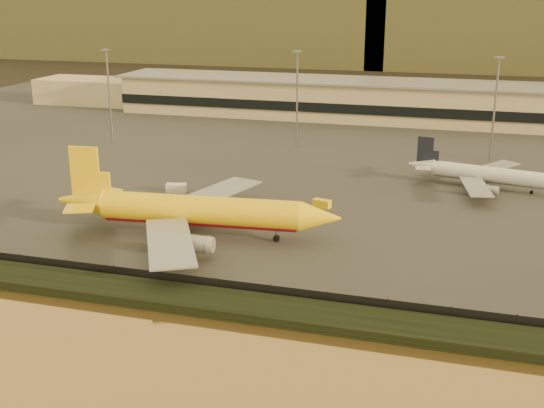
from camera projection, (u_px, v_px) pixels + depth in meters
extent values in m
plane|color=black|center=(234.00, 259.00, 108.59)|extent=(900.00, 900.00, 0.00)
cube|color=black|center=(192.00, 300.00, 92.83)|extent=(320.00, 7.00, 1.40)
cube|color=#2D2D2D|center=(343.00, 138.00, 195.45)|extent=(320.00, 220.00, 0.20)
cube|color=black|center=(203.00, 284.00, 96.30)|extent=(300.00, 0.05, 2.20)
cube|color=tan|center=(361.00, 101.00, 221.04)|extent=(160.00, 22.00, 12.00)
cube|color=black|center=(355.00, 109.00, 211.10)|extent=(160.00, 0.60, 3.00)
cube|color=gray|center=(361.00, 81.00, 219.12)|extent=(164.00, 24.00, 0.60)
cube|color=tan|center=(106.00, 92.00, 250.45)|extent=(50.00, 18.00, 9.00)
cylinder|color=slate|center=(109.00, 98.00, 184.73)|extent=(0.50, 0.50, 25.00)
cube|color=slate|center=(106.00, 50.00, 180.87)|extent=(2.20, 2.20, 0.40)
cylinder|color=slate|center=(297.00, 100.00, 180.56)|extent=(0.50, 0.50, 25.00)
cube|color=slate|center=(298.00, 52.00, 176.70)|extent=(2.20, 2.20, 0.40)
cylinder|color=slate|center=(494.00, 111.00, 165.42)|extent=(0.50, 0.50, 25.00)
cube|color=slate|center=(500.00, 58.00, 161.56)|extent=(2.20, 2.20, 0.40)
cube|color=brown|center=(203.00, 9.00, 448.50)|extent=(260.00, 160.00, 55.00)
cylinder|color=yellow|center=(200.00, 210.00, 116.56)|extent=(35.00, 8.29, 5.01)
cylinder|color=#AF0A1B|center=(201.00, 215.00, 116.83)|extent=(33.93, 7.10, 3.91)
cone|color=yellow|center=(321.00, 217.00, 112.88)|extent=(7.19, 5.63, 5.01)
cone|color=yellow|center=(82.00, 201.00, 120.30)|extent=(9.11, 5.81, 5.01)
cube|color=yellow|center=(85.00, 171.00, 118.46)|extent=(5.31, 0.90, 8.77)
cube|color=yellow|center=(104.00, 192.00, 124.54)|extent=(5.73, 5.69, 0.30)
cube|color=yellow|center=(79.00, 208.00, 115.16)|extent=(6.31, 6.28, 0.30)
cube|color=gray|center=(216.00, 193.00, 129.49)|extent=(12.63, 22.70, 0.30)
cylinder|color=gray|center=(224.00, 205.00, 126.43)|extent=(6.02, 3.29, 2.75)
cube|color=gray|center=(170.00, 242.00, 104.52)|extent=(15.98, 22.34, 0.30)
cylinder|color=gray|center=(191.00, 244.00, 107.55)|extent=(6.02, 3.29, 2.75)
cylinder|color=black|center=(276.00, 238.00, 115.49)|extent=(1.18, 0.98, 1.10)
cylinder|color=slate|center=(276.00, 235.00, 115.31)|extent=(0.19, 0.19, 2.25)
cylinder|color=black|center=(177.00, 236.00, 116.38)|extent=(1.18, 0.98, 1.10)
cylinder|color=slate|center=(177.00, 233.00, 116.20)|extent=(0.19, 0.19, 2.25)
cylinder|color=black|center=(185.00, 228.00, 120.59)|extent=(1.18, 0.98, 1.10)
cylinder|color=slate|center=(185.00, 224.00, 120.42)|extent=(0.19, 0.19, 2.25)
cylinder|color=silver|center=(489.00, 174.00, 145.24)|extent=(23.67, 8.09, 3.26)
cylinder|color=gray|center=(488.00, 177.00, 145.41)|extent=(22.88, 7.25, 2.55)
cone|color=silver|center=(421.00, 165.00, 151.79)|extent=(6.43, 4.42, 3.26)
cube|color=black|center=(425.00, 150.00, 150.40)|extent=(3.57, 1.00, 5.71)
cube|color=silver|center=(431.00, 161.00, 153.87)|extent=(4.38, 4.32, 0.20)
cube|color=silver|center=(423.00, 168.00, 148.39)|extent=(3.57, 3.42, 0.20)
cube|color=gray|center=(494.00, 167.00, 153.24)|extent=(12.01, 14.73, 0.20)
cylinder|color=gray|center=(499.00, 174.00, 150.93)|extent=(4.21, 2.57, 1.80)
cube|color=gray|center=(476.00, 187.00, 138.17)|extent=(7.05, 15.26, 0.20)
cylinder|color=gray|center=(486.00, 189.00, 139.56)|extent=(4.21, 2.57, 1.80)
cylinder|color=black|center=(532.00, 192.00, 142.02)|extent=(0.82, 0.71, 0.72)
cylinder|color=slate|center=(532.00, 190.00, 141.91)|extent=(0.17, 0.17, 1.47)
cylinder|color=black|center=(474.00, 187.00, 145.94)|extent=(0.82, 0.71, 0.72)
cylinder|color=slate|center=(475.00, 185.00, 145.83)|extent=(0.17, 0.17, 1.47)
cylinder|color=black|center=(477.00, 183.00, 148.41)|extent=(0.82, 0.71, 0.72)
cylinder|color=slate|center=(478.00, 182.00, 148.30)|extent=(0.17, 0.17, 1.47)
cube|color=yellow|center=(322.00, 204.00, 133.21)|extent=(3.78, 2.46, 1.57)
cube|color=silver|center=(176.00, 188.00, 142.88)|extent=(4.42, 2.59, 1.87)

